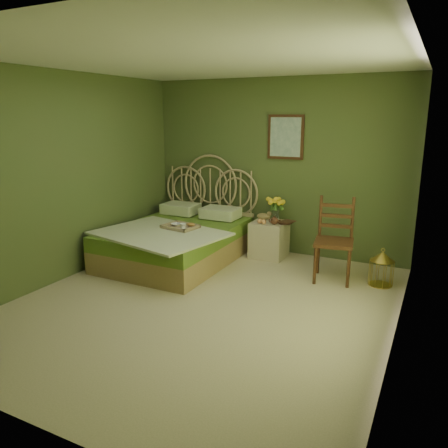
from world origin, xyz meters
The scene contains 14 objects.
floor centered at (0.00, 0.00, 0.00)m, with size 4.50×4.50×0.00m, color #CAB792.
ceiling centered at (0.00, 0.00, 2.60)m, with size 4.50×4.50×0.00m, color silver.
wall_back centered at (0.00, 2.25, 1.30)m, with size 4.00×4.00×0.00m, color #4F592F.
wall_left centered at (-2.00, 0.00, 1.30)m, with size 4.50×4.50×0.00m, color #4F592F.
wall_right centered at (2.00, 0.00, 1.30)m, with size 4.50×4.50×0.00m, color #4F592F.
wall_art centered at (0.15, 2.22, 1.75)m, with size 0.54×0.04×0.64m.
bed centered at (-1.09, 1.20, 0.31)m, with size 1.83×2.32×1.43m.
nightstand centered at (0.05, 1.93, 0.35)m, with size 0.49×0.49×0.96m.
chair centered at (1.12, 1.47, 0.59)m, with size 0.54×0.54×1.06m.
birdcage centered at (1.70, 1.48, 0.21)m, with size 0.29×0.29×0.43m.
book_lower centered at (0.23, 1.94, 0.54)m, with size 0.16×0.22×0.02m, color #381E0F.
book_upper centered at (0.23, 1.94, 0.56)m, with size 0.18×0.24×0.02m, color #472819.
cereal_bowl centered at (-1.02, 1.05, 0.57)m, with size 0.14×0.14×0.03m, color white.
coffee_cup centered at (-0.84, 0.94, 0.59)m, with size 0.09×0.09×0.08m, color white.
Camera 1 is at (2.24, -3.96, 2.07)m, focal length 35.00 mm.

